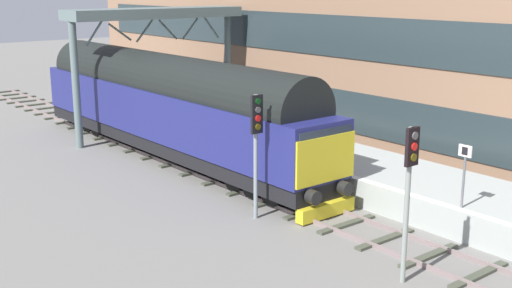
{
  "coord_description": "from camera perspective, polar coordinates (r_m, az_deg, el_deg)",
  "views": [
    {
      "loc": [
        -14.79,
        -18.49,
        7.68
      ],
      "look_at": [
        0.2,
        0.1,
        1.76
      ],
      "focal_mm": 45.54,
      "sensor_mm": 36.0,
      "label": 1
    }
  ],
  "objects": [
    {
      "name": "ground_plane",
      "position": [
        24.89,
        -0.22,
        -4.04
      ],
      "size": [
        140.0,
        140.0,
        0.0
      ],
      "primitive_type": "plane",
      "color": "slate",
      "rests_on": "ground"
    },
    {
      "name": "track_main",
      "position": [
        24.88,
        -0.22,
        -3.92
      ],
      "size": [
        2.5,
        60.0,
        0.15
      ],
      "color": "gray",
      "rests_on": "ground"
    },
    {
      "name": "station_platform",
      "position": [
        27.05,
        5.75,
        -1.53
      ],
      "size": [
        4.0,
        44.0,
        1.01
      ],
      "color": "#A9B0AC",
      "rests_on": "ground"
    },
    {
      "name": "station_building",
      "position": [
        33.57,
        7.08,
        12.4
      ],
      "size": [
        4.18,
        42.41,
        13.69
      ],
      "color": "#906C51",
      "rests_on": "ground"
    },
    {
      "name": "diesel_locomotive",
      "position": [
        29.2,
        -7.79,
        3.57
      ],
      "size": [
        2.74,
        20.38,
        4.68
      ],
      "color": "black",
      "rests_on": "ground"
    },
    {
      "name": "signal_post_mid",
      "position": [
        16.98,
        13.28,
        -3.47
      ],
      "size": [
        0.44,
        0.22,
        4.2
      ],
      "color": "gray",
      "rests_on": "ground"
    },
    {
      "name": "signal_post_far",
      "position": [
        21.16,
        0.02,
        0.47
      ],
      "size": [
        0.44,
        0.22,
        4.21
      ],
      "color": "gray",
      "rests_on": "ground"
    },
    {
      "name": "platform_number_sign",
      "position": [
        20.56,
        17.84,
        -1.88
      ],
      "size": [
        0.1,
        0.44,
        1.97
      ],
      "color": "slate",
      "rests_on": "station_platform"
    },
    {
      "name": "waiting_passenger",
      "position": [
        28.5,
        -0.54,
        2.42
      ],
      "size": [
        0.45,
        0.47,
        1.64
      ],
      "rotation": [
        0.0,
        0.0,
        1.15
      ],
      "color": "#252E3F",
      "rests_on": "station_platform"
    },
    {
      "name": "overhead_footbridge",
      "position": [
        33.48,
        -8.76,
        10.51
      ],
      "size": [
        9.3,
        2.0,
        6.49
      ],
      "color": "slate",
      "rests_on": "ground"
    }
  ]
}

